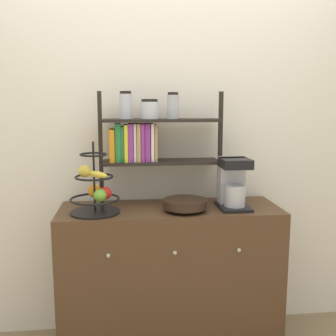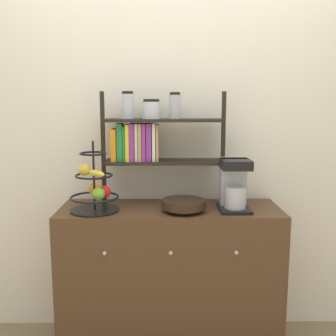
{
  "view_description": "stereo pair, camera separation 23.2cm",
  "coord_description": "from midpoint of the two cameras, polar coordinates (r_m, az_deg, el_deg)",
  "views": [
    {
      "loc": [
        -0.27,
        -2.05,
        1.5
      ],
      "look_at": [
        -0.01,
        0.22,
        1.13
      ],
      "focal_mm": 42.0,
      "sensor_mm": 36.0,
      "label": 1
    },
    {
      "loc": [
        -0.04,
        -2.07,
        1.5
      ],
      "look_at": [
        -0.01,
        0.22,
        1.13
      ],
      "focal_mm": 42.0,
      "sensor_mm": 36.0,
      "label": 2
    }
  ],
  "objects": [
    {
      "name": "shelf_hutch",
      "position": [
        2.4,
        -6.02,
        4.58
      ],
      "size": [
        0.76,
        0.2,
        0.69
      ],
      "color": "black",
      "rests_on": "sideboard"
    },
    {
      "name": "sideboard",
      "position": [
        2.52,
        -2.45,
        -15.62
      ],
      "size": [
        1.32,
        0.47,
        0.89
      ],
      "color": "#4C331E",
      "rests_on": "ground_plane"
    },
    {
      "name": "coffee_maker",
      "position": [
        2.36,
        6.66,
        -2.14
      ],
      "size": [
        0.18,
        0.23,
        0.3
      ],
      "color": "black",
      "rests_on": "sideboard"
    },
    {
      "name": "fruit_stand",
      "position": [
        2.28,
        -13.4,
        -3.25
      ],
      "size": [
        0.29,
        0.29,
        0.41
      ],
      "color": "black",
      "rests_on": "sideboard"
    },
    {
      "name": "wooden_bowl",
      "position": [
        2.29,
        -0.46,
        -5.3
      ],
      "size": [
        0.26,
        0.26,
        0.07
      ],
      "color": "black",
      "rests_on": "sideboard"
    },
    {
      "name": "wall_back",
      "position": [
        2.56,
        -3.0,
        4.67
      ],
      "size": [
        7.0,
        0.05,
        2.6
      ],
      "primitive_type": "cube",
      "color": "silver",
      "rests_on": "ground_plane"
    }
  ]
}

